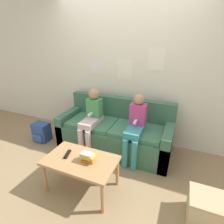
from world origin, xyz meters
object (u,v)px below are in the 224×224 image
(person_right, at_px, (135,126))
(backpack, at_px, (42,132))
(couch, at_px, (115,133))
(coffee_table, at_px, (81,163))
(tv_remote, at_px, (67,154))
(storage_box, at_px, (208,209))
(person_left, at_px, (91,117))

(person_right, relative_size, backpack, 3.01)
(couch, bearing_deg, coffee_table, -92.53)
(tv_remote, xyz_separation_m, backpack, (-1.13, 0.69, -0.29))
(couch, distance_m, storage_box, 1.69)
(storage_box, bearing_deg, person_right, 144.85)
(couch, height_order, coffee_table, couch)
(person_right, height_order, storage_box, person_right)
(couch, height_order, backpack, couch)
(person_left, height_order, backpack, person_left)
(person_left, relative_size, backpack, 3.04)
(coffee_table, relative_size, person_left, 0.83)
(person_left, height_order, person_right, person_left)
(person_right, bearing_deg, backpack, -175.66)
(couch, distance_m, coffee_table, 1.04)
(person_left, xyz_separation_m, tv_remote, (0.11, -0.83, -0.15))
(coffee_table, xyz_separation_m, backpack, (-1.33, 0.70, -0.22))
(tv_remote, height_order, storage_box, tv_remote)
(person_right, xyz_separation_m, backpack, (-1.78, -0.14, -0.42))
(coffee_table, relative_size, person_right, 0.83)
(tv_remote, height_order, backpack, tv_remote)
(person_right, height_order, tv_remote, person_right)
(person_left, distance_m, tv_remote, 0.85)
(person_left, bearing_deg, storage_box, -22.09)
(coffee_table, height_order, storage_box, coffee_table)
(couch, bearing_deg, person_right, -25.29)
(tv_remote, bearing_deg, coffee_table, -18.83)
(coffee_table, distance_m, person_right, 0.97)
(tv_remote, bearing_deg, person_left, 82.25)
(couch, height_order, person_left, person_left)
(person_left, relative_size, tv_remote, 6.13)
(coffee_table, bearing_deg, person_right, 61.66)
(person_left, relative_size, person_right, 1.01)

